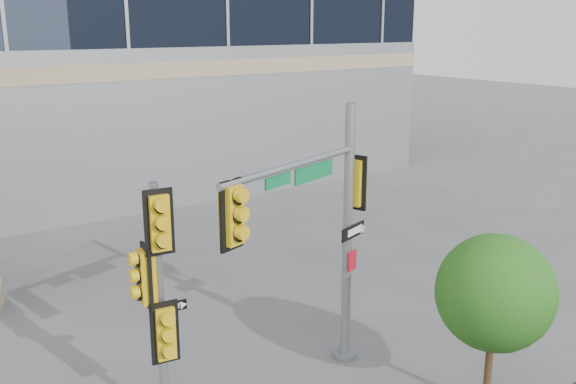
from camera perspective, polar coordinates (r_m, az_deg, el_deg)
main_signal_pole at (r=12.03m, az=2.99°, el=-2.26°), size 4.03×1.65×5.38m
secondary_signal_pole at (r=10.93m, az=-11.48°, el=-8.54°), size 0.76×0.62×4.39m
street_tree at (r=12.00m, az=17.94°, el=-8.84°), size 2.14×2.09×3.33m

